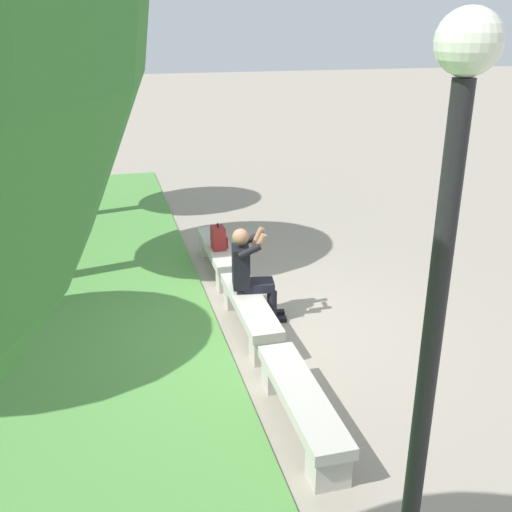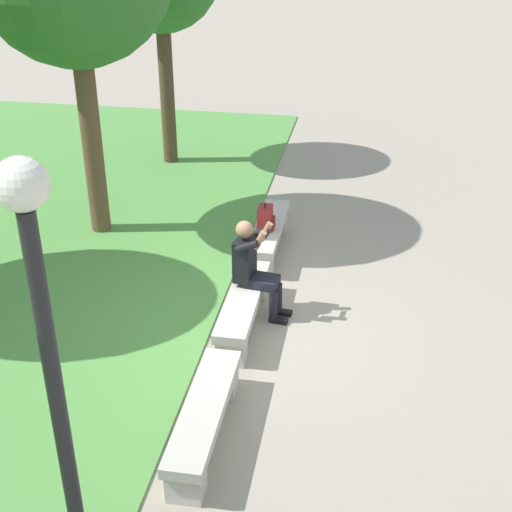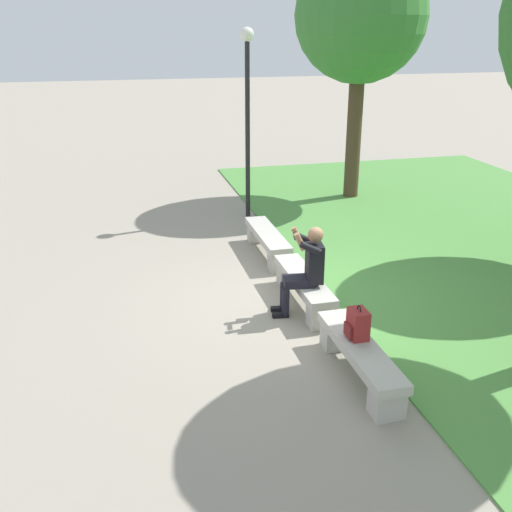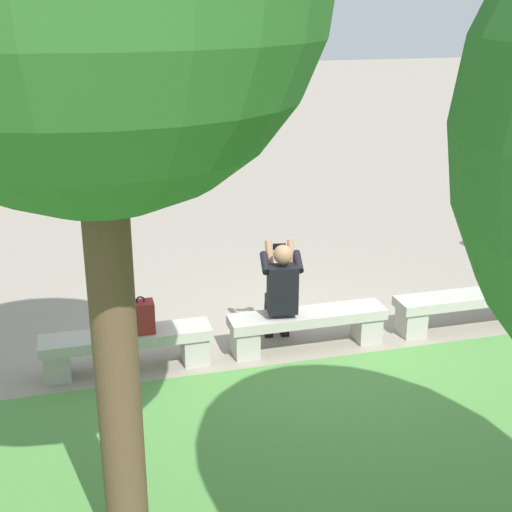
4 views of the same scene
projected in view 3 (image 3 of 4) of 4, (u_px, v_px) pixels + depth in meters
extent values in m
plane|color=gray|center=(303.00, 303.00, 9.08)|extent=(80.00, 80.00, 0.00)
cube|color=#B7B2A8|center=(267.00, 235.00, 10.84)|extent=(1.87, 0.40, 0.12)
cube|color=#B7B2A8|center=(257.00, 233.00, 11.61)|extent=(0.28, 0.34, 0.33)
cube|color=#B7B2A8|center=(279.00, 261.00, 10.24)|extent=(0.28, 0.34, 0.33)
cube|color=#B7B2A8|center=(304.00, 280.00, 8.94)|extent=(1.87, 0.40, 0.12)
cube|color=#B7B2A8|center=(289.00, 274.00, 9.71)|extent=(0.28, 0.34, 0.33)
cube|color=#B7B2A8|center=(320.00, 316.00, 8.34)|extent=(0.28, 0.34, 0.33)
cube|color=#B7B2A8|center=(360.00, 349.00, 7.03)|extent=(1.87, 0.40, 0.12)
cube|color=#B7B2A8|center=(336.00, 336.00, 7.80)|extent=(0.28, 0.34, 0.33)
cube|color=#B7B2A8|center=(387.00, 402.00, 6.43)|extent=(0.28, 0.34, 0.33)
cube|color=black|center=(279.00, 309.00, 8.83)|extent=(0.13, 0.25, 0.06)
cylinder|color=black|center=(284.00, 296.00, 8.76)|extent=(0.11, 0.11, 0.42)
cube|color=black|center=(281.00, 315.00, 8.65)|extent=(0.13, 0.25, 0.06)
cylinder|color=black|center=(286.00, 302.00, 8.58)|extent=(0.11, 0.11, 0.42)
cube|color=black|center=(298.00, 281.00, 8.59)|extent=(0.36, 0.46, 0.12)
cube|color=black|center=(315.00, 263.00, 8.51)|extent=(0.37, 0.27, 0.56)
sphere|color=#9E7051|center=(316.00, 235.00, 8.36)|extent=(0.22, 0.22, 0.22)
cylinder|color=black|center=(306.00, 239.00, 8.57)|extent=(0.14, 0.32, 0.21)
cylinder|color=#9E7051|center=(297.00, 236.00, 8.47)|extent=(0.13, 0.20, 0.27)
cylinder|color=black|center=(311.00, 248.00, 8.22)|extent=(0.14, 0.32, 0.21)
cylinder|color=#9E7051|center=(300.00, 242.00, 8.24)|extent=(0.09, 0.18, 0.27)
cube|color=black|center=(294.00, 236.00, 8.33)|extent=(0.15, 0.03, 0.08)
cube|color=maroon|center=(358.00, 324.00, 7.11)|extent=(0.28, 0.20, 0.36)
cube|color=maroon|center=(349.00, 330.00, 7.11)|extent=(0.20, 0.06, 0.16)
torus|color=black|center=(359.00, 309.00, 7.04)|extent=(0.10, 0.02, 0.10)
cylinder|color=#4C3826|center=(354.00, 130.00, 14.08)|extent=(0.35, 0.35, 3.25)
sphere|color=#387A33|center=(361.00, 15.00, 13.17)|extent=(2.94, 2.94, 2.94)
cylinder|color=black|center=(248.00, 133.00, 12.57)|extent=(0.10, 0.10, 3.63)
sphere|color=white|center=(247.00, 34.00, 11.86)|extent=(0.28, 0.28, 0.28)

